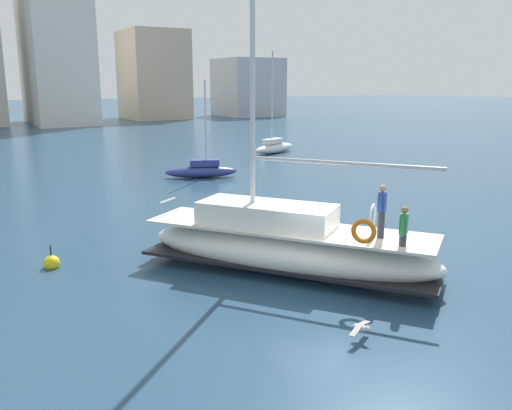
# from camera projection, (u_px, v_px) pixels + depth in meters

# --- Properties ---
(ground_plane) EXTENTS (400.00, 400.00, 0.00)m
(ground_plane) POSITION_uv_depth(u_px,v_px,m) (320.00, 280.00, 16.41)
(ground_plane) COLOR navy
(main_sailboat) EXTENTS (7.61, 9.16, 12.33)m
(main_sailboat) POSITION_uv_depth(u_px,v_px,m) (285.00, 245.00, 16.95)
(main_sailboat) COLOR white
(main_sailboat) RESTS_ON ground
(moored_sloop_far) EXTENTS (5.32, 3.26, 8.44)m
(moored_sloop_far) POSITION_uv_depth(u_px,v_px,m) (274.00, 146.00, 46.16)
(moored_sloop_far) COLOR white
(moored_sloop_far) RESTS_ON ground
(moored_catamaran) EXTENTS (4.66, 2.60, 6.07)m
(moored_catamaran) POSITION_uv_depth(u_px,v_px,m) (202.00, 170.00, 34.17)
(moored_catamaran) COLOR navy
(moored_catamaran) RESTS_ON ground
(seagull) EXTENTS (0.92, 0.55, 0.16)m
(seagull) POSITION_uv_depth(u_px,v_px,m) (361.00, 327.00, 12.52)
(seagull) COLOR silver
(seagull) RESTS_ON ground
(mooring_buoy) EXTENTS (0.51, 0.51, 0.86)m
(mooring_buoy) POSITION_uv_depth(u_px,v_px,m) (52.00, 263.00, 17.51)
(mooring_buoy) COLOR yellow
(mooring_buoy) RESTS_ON ground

